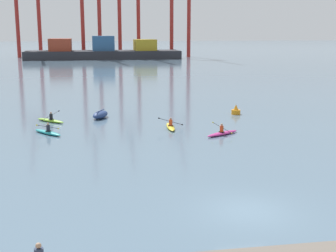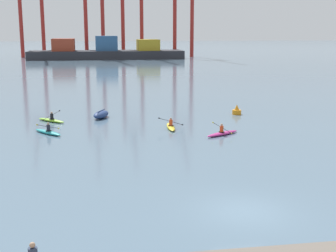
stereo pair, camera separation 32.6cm
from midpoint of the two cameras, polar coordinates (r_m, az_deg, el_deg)
ground_plane at (r=21.95m, az=9.49°, el=-10.37°), size 800.00×800.00×0.00m
container_barge at (r=143.45m, az=-8.14°, el=9.15°), size 46.55×11.76×6.92m
gantry_crane_west at (r=157.12m, az=-17.18°, el=14.35°), size 7.98×17.38×35.23m
gantry_crane_west_mid at (r=151.42m, az=-9.69°, el=15.19°), size 6.51×15.50×37.95m
gantry_crane_east_mid at (r=153.99m, az=-4.96°, el=15.20°), size 7.35×15.92×35.61m
gantry_crane_east at (r=152.71m, az=1.50°, el=15.25°), size 6.90×15.42×36.15m
capsized_dinghy at (r=44.56m, az=-8.61°, el=1.40°), size 2.04×2.82×0.76m
channel_buoy at (r=46.70m, az=8.24°, el=1.89°), size 0.90×0.90×1.00m
kayak_magenta at (r=37.17m, az=6.51°, el=-0.86°), size 3.21×2.28×0.96m
kayak_yellow at (r=39.49m, az=0.08°, el=-0.04°), size 2.21×3.43×0.99m
kayak_lime at (r=43.68m, az=-14.59°, el=0.71°), size 2.85×2.80×0.97m
kayak_teal at (r=38.56m, az=-14.95°, el=-0.73°), size 2.62×3.01×0.99m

